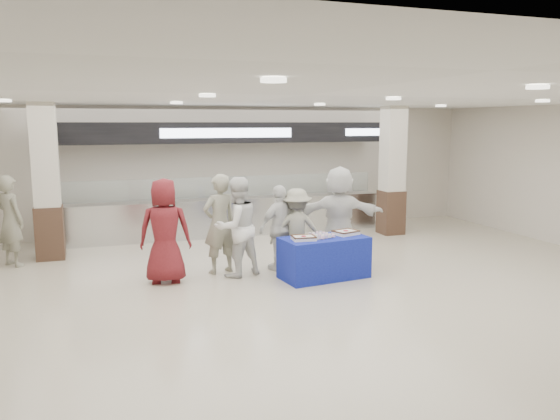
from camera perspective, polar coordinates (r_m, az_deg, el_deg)
name	(u,v)px	position (r m, az deg, el deg)	size (l,w,h in m)	color
ground	(304,300)	(8.82, 2.56, -9.34)	(14.00, 14.00, 0.00)	beige
serving_line	(226,189)	(13.63, -5.71, 2.19)	(8.70, 0.85, 2.80)	silver
column_left	(47,185)	(12.09, -23.19, 2.38)	(0.55, 0.55, 3.20)	#372319
column_right	(392,174)	(13.98, 11.64, 3.75)	(0.55, 0.55, 3.20)	#372319
display_table	(324,258)	(9.95, 4.62, -4.97)	(1.55, 0.78, 0.75)	#162598
sheet_cake_left	(304,238)	(9.61, 2.49, -2.89)	(0.43, 0.35, 0.09)	white
sheet_cake_right	(346,232)	(10.14, 6.89, -2.31)	(0.50, 0.44, 0.09)	white
cupcake_tray	(322,235)	(9.86, 4.37, -2.65)	(0.50, 0.44, 0.07)	#B8B8BD
civilian_maroon	(165,231)	(9.73, -11.94, -2.15)	(0.90, 0.59, 1.85)	maroon
soldier_a	(220,224)	(10.20, -6.34, -1.45)	(0.68, 0.45, 1.86)	gray
chef_tall	(237,227)	(9.96, -4.54, -1.78)	(0.89, 0.69, 1.83)	white
chef_short	(281,228)	(10.38, 0.06, -1.86)	(0.96, 0.40, 1.63)	white
soldier_b	(297,229)	(10.39, 1.74, -2.04)	(1.01, 0.58, 1.57)	gray
civilian_white	(339,215)	(10.84, 6.17, -0.57)	(1.81, 0.58, 1.96)	white
soldier_bg	(10,221)	(11.87, -26.34, -1.01)	(0.66, 0.43, 1.80)	gray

